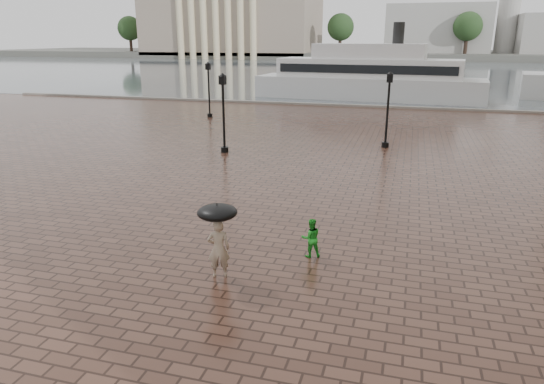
{
  "coord_description": "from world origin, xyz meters",
  "views": [
    {
      "loc": [
        4.31,
        -16.04,
        6.42
      ],
      "look_at": [
        0.0,
        -0.91,
        1.4
      ],
      "focal_mm": 32.0,
      "sensor_mm": 36.0,
      "label": 1
    }
  ],
  "objects": [
    {
      "name": "street_lamps",
      "position": [
        -5.0,
        15.33,
        2.33
      ],
      "size": [
        15.44,
        12.44,
        4.4
      ],
      "color": "black",
      "rests_on": "ground"
    },
    {
      "name": "child_pedestrian",
      "position": [
        1.73,
        -2.63,
        0.61
      ],
      "size": [
        0.74,
        0.67,
        1.23
      ],
      "primitive_type": "imported",
      "rotation": [
        0.0,
        0.0,
        3.58
      ],
      "color": "#1C9A23",
      "rests_on": "ground"
    },
    {
      "name": "museum",
      "position": [
        -55.0,
        144.61,
        13.91
      ],
      "size": [
        57.0,
        32.5,
        26.0
      ],
      "color": "gray",
      "rests_on": "ground"
    },
    {
      "name": "umbrella",
      "position": [
        -0.48,
        -4.63,
        1.92
      ],
      "size": [
        1.1,
        1.1,
        1.14
      ],
      "color": "black",
      "rests_on": "ground"
    },
    {
      "name": "quay_edge",
      "position": [
        0.0,
        32.0,
        0.0
      ],
      "size": [
        80.0,
        0.6,
        0.3
      ],
      "primitive_type": "cube",
      "color": "slate",
      "rests_on": "ground"
    },
    {
      "name": "harbour_water",
      "position": [
        0.0,
        92.0,
        0.0
      ],
      "size": [
        240.0,
        240.0,
        0.0
      ],
      "primitive_type": "plane",
      "color": "#495258",
      "rests_on": "ground"
    },
    {
      "name": "adult_pedestrian",
      "position": [
        -0.48,
        -4.63,
        0.85
      ],
      "size": [
        0.72,
        0.6,
        1.7
      ],
      "primitive_type": "imported",
      "rotation": [
        0.0,
        0.0,
        3.5
      ],
      "color": "gray",
      "rests_on": "ground"
    },
    {
      "name": "ferry_near",
      "position": [
        -0.41,
        38.75,
        2.39
      ],
      "size": [
        24.69,
        7.92,
        7.96
      ],
      "rotation": [
        0.0,
        0.0,
        -0.09
      ],
      "color": "silver",
      "rests_on": "ground"
    },
    {
      "name": "ground",
      "position": [
        0.0,
        0.0,
        0.0
      ],
      "size": [
        300.0,
        300.0,
        0.0
      ],
      "primitive_type": "plane",
      "color": "#3D251B",
      "rests_on": "ground"
    },
    {
      "name": "far_shore",
      "position": [
        0.0,
        160.0,
        1.0
      ],
      "size": [
        300.0,
        60.0,
        2.0
      ],
      "primitive_type": "cube",
      "color": "#4C4C47",
      "rests_on": "ground"
    },
    {
      "name": "far_trees",
      "position": [
        0.0,
        138.0,
        9.42
      ],
      "size": [
        188.0,
        8.0,
        13.5
      ],
      "color": "#2D2119",
      "rests_on": "ground"
    }
  ]
}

